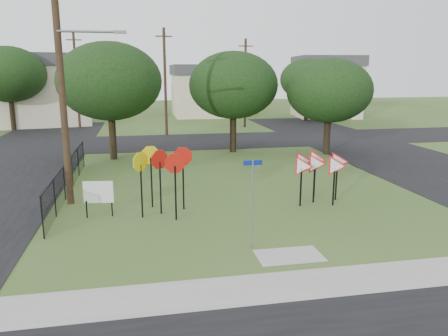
# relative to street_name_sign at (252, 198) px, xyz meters

# --- Properties ---
(ground) EXTENTS (140.00, 140.00, 0.00)m
(ground) POSITION_rel_street_name_sign_xyz_m (0.96, 1.53, -1.64)
(ground) COLOR #375720
(sidewalk) EXTENTS (30.00, 1.60, 0.02)m
(sidewalk) POSITION_rel_street_name_sign_xyz_m (0.96, -2.67, -1.63)
(sidewalk) COLOR #999991
(sidewalk) RESTS_ON ground
(planting_strip) EXTENTS (30.00, 0.80, 0.02)m
(planting_strip) POSITION_rel_street_name_sign_xyz_m (0.96, -3.87, -1.63)
(planting_strip) COLOR #375720
(planting_strip) RESTS_ON ground
(street_right) EXTENTS (8.00, 50.00, 0.02)m
(street_right) POSITION_rel_street_name_sign_xyz_m (12.96, 11.53, -1.63)
(street_right) COLOR black
(street_right) RESTS_ON ground
(street_far) EXTENTS (60.00, 8.00, 0.02)m
(street_far) POSITION_rel_street_name_sign_xyz_m (0.96, 21.53, -1.63)
(street_far) COLOR black
(street_far) RESTS_ON ground
(curb_pad) EXTENTS (2.00, 1.20, 0.02)m
(curb_pad) POSITION_rel_street_name_sign_xyz_m (0.96, -0.87, -1.63)
(curb_pad) COLOR #999991
(curb_pad) RESTS_ON ground
(street_name_sign) EXTENTS (0.59, 0.06, 2.83)m
(street_name_sign) POSITION_rel_street_name_sign_xyz_m (0.00, 0.00, 0.00)
(street_name_sign) COLOR gray
(street_name_sign) RESTS_ON ground
(stop_sign_cluster) EXTENTS (2.34, 1.86, 2.57)m
(stop_sign_cluster) POSITION_rel_street_name_sign_xyz_m (-2.57, 3.99, 0.26)
(stop_sign_cluster) COLOR black
(stop_sign_cluster) RESTS_ON ground
(yield_sign_cluster) EXTENTS (2.73, 1.87, 2.17)m
(yield_sign_cluster) POSITION_rel_street_name_sign_xyz_m (3.98, 4.32, -0.03)
(yield_sign_cluster) COLOR black
(yield_sign_cluster) RESTS_ON ground
(info_board) EXTENTS (1.13, 0.19, 1.41)m
(info_board) POSITION_rel_street_name_sign_xyz_m (-4.99, 4.00, -0.69)
(info_board) COLOR black
(info_board) RESTS_ON ground
(utility_pole_main) EXTENTS (3.55, 0.33, 10.00)m
(utility_pole_main) POSITION_rel_street_name_sign_xyz_m (-6.28, 6.03, 3.58)
(utility_pole_main) COLOR #3E2C1C
(utility_pole_main) RESTS_ON ground
(far_pole_a) EXTENTS (1.40, 0.24, 9.00)m
(far_pole_a) POSITION_rel_street_name_sign_xyz_m (-1.04, 25.53, 2.96)
(far_pole_a) COLOR #3E2C1C
(far_pole_a) RESTS_ON ground
(far_pole_b) EXTENTS (1.40, 0.24, 8.50)m
(far_pole_b) POSITION_rel_street_name_sign_xyz_m (6.96, 29.53, 2.71)
(far_pole_b) COLOR #3E2C1C
(far_pole_b) RESTS_ON ground
(far_pole_c) EXTENTS (1.40, 0.24, 9.00)m
(far_pole_c) POSITION_rel_street_name_sign_xyz_m (-9.04, 31.53, 2.96)
(far_pole_c) COLOR #3E2C1C
(far_pole_c) RESTS_ON ground
(fence_run) EXTENTS (0.05, 11.55, 1.50)m
(fence_run) POSITION_rel_street_name_sign_xyz_m (-6.64, 7.78, -0.85)
(fence_run) COLOR black
(fence_run) RESTS_ON ground
(house_left) EXTENTS (10.58, 8.88, 7.20)m
(house_left) POSITION_rel_street_name_sign_xyz_m (-13.04, 35.53, 2.02)
(house_left) COLOR beige
(house_left) RESTS_ON ground
(house_mid) EXTENTS (8.40, 8.40, 6.20)m
(house_mid) POSITION_rel_street_name_sign_xyz_m (4.96, 41.53, 1.51)
(house_mid) COLOR beige
(house_mid) RESTS_ON ground
(house_right) EXTENTS (8.30, 8.30, 7.20)m
(house_right) POSITION_rel_street_name_sign_xyz_m (18.96, 37.53, 2.02)
(house_right) COLOR beige
(house_right) RESTS_ON ground
(tree_near_left) EXTENTS (6.40, 6.40, 7.27)m
(tree_near_left) POSITION_rel_street_name_sign_xyz_m (-5.04, 15.53, 3.22)
(tree_near_left) COLOR black
(tree_near_left) RESTS_ON ground
(tree_near_mid) EXTENTS (6.00, 6.00, 6.80)m
(tree_near_mid) POSITION_rel_street_name_sign_xyz_m (2.96, 16.53, 2.91)
(tree_near_mid) COLOR black
(tree_near_mid) RESTS_ON ground
(tree_near_right) EXTENTS (5.60, 5.60, 6.33)m
(tree_near_right) POSITION_rel_street_name_sign_xyz_m (8.96, 14.53, 2.59)
(tree_near_right) COLOR black
(tree_near_right) RESTS_ON ground
(tree_far_left) EXTENTS (6.80, 6.80, 7.73)m
(tree_far_left) POSITION_rel_street_name_sign_xyz_m (-15.04, 31.53, 3.54)
(tree_far_left) COLOR black
(tree_far_left) RESTS_ON ground
(tree_far_right) EXTENTS (6.00, 6.00, 6.80)m
(tree_far_right) POSITION_rel_street_name_sign_xyz_m (14.96, 33.53, 2.91)
(tree_far_right) COLOR black
(tree_far_right) RESTS_ON ground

